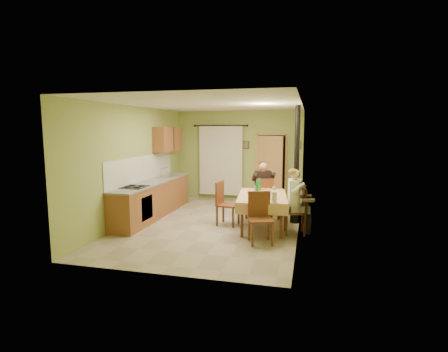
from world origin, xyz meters
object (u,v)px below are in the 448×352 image
(chair_far, at_px, (263,205))
(chair_left, at_px, (227,213))
(chair_near, at_px, (260,229))
(dining_table, at_px, (262,211))
(man_far, at_px, (263,183))
(stove_flue, at_px, (296,181))
(man_right, at_px, (295,194))
(chair_right, at_px, (295,220))

(chair_far, xyz_separation_m, chair_left, (-0.71, -1.01, 0.00))
(chair_left, bearing_deg, chair_near, 47.29)
(dining_table, height_order, chair_left, chair_left)
(man_far, distance_m, stove_flue, 0.96)
(dining_table, bearing_deg, chair_far, 89.52)
(dining_table, relative_size, man_right, 1.38)
(chair_right, distance_m, man_far, 1.73)
(man_far, xyz_separation_m, stove_flue, (0.84, -0.44, 0.15))
(chair_left, bearing_deg, chair_right, 85.76)
(chair_left, distance_m, man_right, 1.72)
(dining_table, relative_size, chair_right, 1.92)
(chair_left, height_order, man_right, man_right)
(chair_left, xyz_separation_m, man_right, (1.58, -0.34, 0.59))
(dining_table, xyz_separation_m, man_far, (-0.12, 1.07, 0.50))
(chair_left, height_order, stove_flue, stove_flue)
(stove_flue, bearing_deg, chair_right, -87.37)
(man_right, bearing_deg, chair_right, -90.00)
(stove_flue, bearing_deg, man_right, -88.29)
(dining_table, distance_m, chair_right, 0.82)
(dining_table, distance_m, chair_left, 0.84)
(man_right, relative_size, stove_flue, 0.50)
(chair_far, bearing_deg, chair_right, -76.04)
(dining_table, distance_m, chair_near, 1.11)
(chair_near, height_order, stove_flue, stove_flue)
(dining_table, distance_m, man_right, 0.94)
(man_far, height_order, stove_flue, stove_flue)
(chair_right, xyz_separation_m, man_right, (-0.01, -0.00, 0.59))
(chair_far, height_order, man_right, man_right)
(chair_far, xyz_separation_m, chair_right, (0.88, -1.35, -0.00))
(chair_left, bearing_deg, man_right, 85.57)
(chair_left, relative_size, man_right, 0.74)
(chair_far, height_order, chair_left, chair_left)
(chair_right, relative_size, chair_left, 0.98)
(chair_left, bearing_deg, dining_table, 94.19)
(chair_near, height_order, chair_right, chair_near)
(chair_left, bearing_deg, stove_flue, 118.41)
(man_right, xyz_separation_m, stove_flue, (-0.03, 0.92, 0.15))
(dining_table, height_order, stove_flue, stove_flue)
(chair_near, bearing_deg, chair_left, -68.93)
(chair_far, xyz_separation_m, chair_near, (0.23, -2.16, 0.00))
(chair_near, xyz_separation_m, stove_flue, (0.60, 1.73, 0.73))
(chair_right, bearing_deg, dining_table, 60.48)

